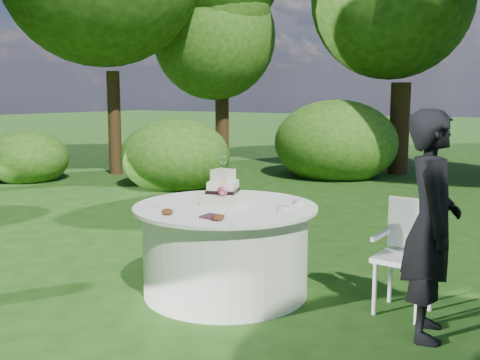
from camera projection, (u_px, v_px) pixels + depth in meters
name	position (u px, v px, depth m)	size (l,w,h in m)	color
ground	(226.00, 292.00, 4.87)	(80.00, 80.00, 0.00)	#17390F
napkins	(212.00, 216.00, 4.27)	(0.14, 0.14, 0.02)	#441D33
feather_plume	(172.00, 208.00, 4.62)	(0.48, 0.07, 0.01)	white
guest	(431.00, 225.00, 3.89)	(0.59, 0.38, 1.61)	black
table	(226.00, 249.00, 4.81)	(1.56, 1.56, 0.77)	silver
cake	(223.00, 191.00, 4.78)	(0.35, 0.35, 0.42)	beige
chair	(408.00, 247.00, 4.40)	(0.43, 0.42, 0.88)	white
votives	(270.00, 200.00, 4.86)	(0.89, 0.47, 0.04)	silver
petal_cups	(192.00, 215.00, 4.27)	(0.54, 0.15, 0.05)	#562D16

